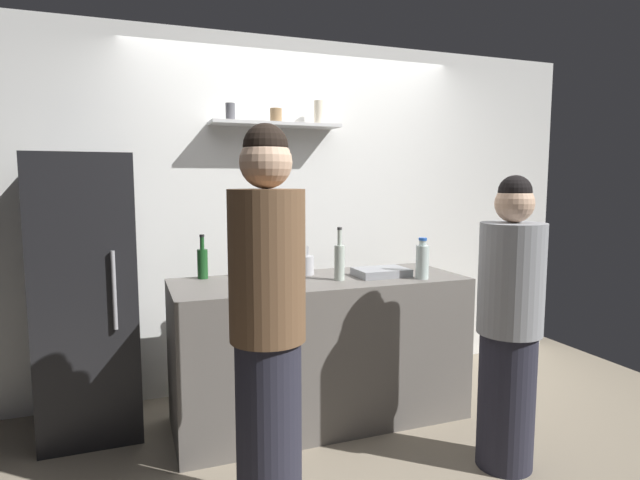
{
  "coord_description": "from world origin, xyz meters",
  "views": [
    {
      "loc": [
        -1.23,
        -2.56,
        1.56
      ],
      "look_at": [
        -0.09,
        0.5,
        1.18
      ],
      "focal_mm": 29.15,
      "sensor_mm": 36.0,
      "label": 1
    }
  ],
  "objects_px": {
    "refrigerator": "(88,296)",
    "baking_pan": "(381,272)",
    "person_brown_jacket": "(268,328)",
    "person_grey_hoodie": "(509,327)",
    "utensil_holder": "(306,265)",
    "water_bottle_plastic": "(422,261)",
    "wine_bottle_pale_glass": "(339,261)",
    "wine_bottle_amber_glass": "(259,260)",
    "wine_bottle_green_glass": "(203,262)"
  },
  "relations": [
    {
      "from": "wine_bottle_pale_glass",
      "to": "water_bottle_plastic",
      "type": "bearing_deg",
      "value": -15.34
    },
    {
      "from": "refrigerator",
      "to": "wine_bottle_pale_glass",
      "type": "xyz_separation_m",
      "value": [
        1.48,
        -0.43,
        0.2
      ]
    },
    {
      "from": "wine_bottle_green_glass",
      "to": "person_brown_jacket",
      "type": "bearing_deg",
      "value": -83.57
    },
    {
      "from": "refrigerator",
      "to": "person_brown_jacket",
      "type": "relative_size",
      "value": 0.95
    },
    {
      "from": "refrigerator",
      "to": "baking_pan",
      "type": "bearing_deg",
      "value": -12.39
    },
    {
      "from": "wine_bottle_pale_glass",
      "to": "utensil_holder",
      "type": "bearing_deg",
      "value": 117.51
    },
    {
      "from": "utensil_holder",
      "to": "person_grey_hoodie",
      "type": "height_order",
      "value": "person_grey_hoodie"
    },
    {
      "from": "wine_bottle_amber_glass",
      "to": "baking_pan",
      "type": "bearing_deg",
      "value": -17.71
    },
    {
      "from": "wine_bottle_amber_glass",
      "to": "water_bottle_plastic",
      "type": "bearing_deg",
      "value": -23.7
    },
    {
      "from": "utensil_holder",
      "to": "wine_bottle_pale_glass",
      "type": "distance_m",
      "value": 0.3
    },
    {
      "from": "utensil_holder",
      "to": "wine_bottle_green_glass",
      "type": "height_order",
      "value": "wine_bottle_green_glass"
    },
    {
      "from": "baking_pan",
      "to": "person_brown_jacket",
      "type": "bearing_deg",
      "value": -140.2
    },
    {
      "from": "baking_pan",
      "to": "utensil_holder",
      "type": "height_order",
      "value": "utensil_holder"
    },
    {
      "from": "person_grey_hoodie",
      "to": "utensil_holder",
      "type": "bearing_deg",
      "value": -82.46
    },
    {
      "from": "utensil_holder",
      "to": "wine_bottle_pale_glass",
      "type": "xyz_separation_m",
      "value": [
        0.14,
        -0.26,
        0.06
      ]
    },
    {
      "from": "wine_bottle_green_glass",
      "to": "person_brown_jacket",
      "type": "distance_m",
      "value": 1.15
    },
    {
      "from": "utensil_holder",
      "to": "water_bottle_plastic",
      "type": "xyz_separation_m",
      "value": [
        0.65,
        -0.4,
        0.05
      ]
    },
    {
      "from": "utensil_holder",
      "to": "baking_pan",
      "type": "bearing_deg",
      "value": -26.34
    },
    {
      "from": "person_grey_hoodie",
      "to": "baking_pan",
      "type": "bearing_deg",
      "value": -97.15
    },
    {
      "from": "utensil_holder",
      "to": "wine_bottle_pale_glass",
      "type": "height_order",
      "value": "wine_bottle_pale_glass"
    },
    {
      "from": "wine_bottle_amber_glass",
      "to": "person_brown_jacket",
      "type": "distance_m",
      "value": 1.1
    },
    {
      "from": "utensil_holder",
      "to": "water_bottle_plastic",
      "type": "height_order",
      "value": "water_bottle_plastic"
    },
    {
      "from": "refrigerator",
      "to": "baking_pan",
      "type": "distance_m",
      "value": 1.84
    },
    {
      "from": "baking_pan",
      "to": "person_brown_jacket",
      "type": "distance_m",
      "value": 1.28
    },
    {
      "from": "water_bottle_plastic",
      "to": "wine_bottle_green_glass",
      "type": "bearing_deg",
      "value": 159.32
    },
    {
      "from": "refrigerator",
      "to": "wine_bottle_amber_glass",
      "type": "relative_size",
      "value": 5.73
    },
    {
      "from": "baking_pan",
      "to": "wine_bottle_amber_glass",
      "type": "distance_m",
      "value": 0.8
    },
    {
      "from": "wine_bottle_green_glass",
      "to": "wine_bottle_amber_glass",
      "type": "relative_size",
      "value": 0.95
    },
    {
      "from": "refrigerator",
      "to": "utensil_holder",
      "type": "bearing_deg",
      "value": -7.28
    },
    {
      "from": "refrigerator",
      "to": "utensil_holder",
      "type": "xyz_separation_m",
      "value": [
        1.35,
        -0.17,
        0.14
      ]
    },
    {
      "from": "utensil_holder",
      "to": "wine_bottle_green_glass",
      "type": "bearing_deg",
      "value": 171.9
    },
    {
      "from": "baking_pan",
      "to": "wine_bottle_pale_glass",
      "type": "bearing_deg",
      "value": -173.13
    },
    {
      "from": "wine_bottle_green_glass",
      "to": "person_grey_hoodie",
      "type": "bearing_deg",
      "value": -38.6
    },
    {
      "from": "wine_bottle_amber_glass",
      "to": "person_grey_hoodie",
      "type": "distance_m",
      "value": 1.56
    },
    {
      "from": "person_brown_jacket",
      "to": "baking_pan",
      "type": "bearing_deg",
      "value": 76.67
    },
    {
      "from": "person_brown_jacket",
      "to": "utensil_holder",
      "type": "bearing_deg",
      "value": 99.68
    },
    {
      "from": "baking_pan",
      "to": "utensil_holder",
      "type": "relative_size",
      "value": 1.52
    },
    {
      "from": "wine_bottle_green_glass",
      "to": "water_bottle_plastic",
      "type": "xyz_separation_m",
      "value": [
        1.31,
        -0.5,
        0.01
      ]
    },
    {
      "from": "baking_pan",
      "to": "wine_bottle_amber_glass",
      "type": "height_order",
      "value": "wine_bottle_amber_glass"
    },
    {
      "from": "person_grey_hoodie",
      "to": "person_brown_jacket",
      "type": "distance_m",
      "value": 1.33
    },
    {
      "from": "wine_bottle_pale_glass",
      "to": "refrigerator",
      "type": "bearing_deg",
      "value": 163.73
    },
    {
      "from": "wine_bottle_pale_glass",
      "to": "person_brown_jacket",
      "type": "height_order",
      "value": "person_brown_jacket"
    },
    {
      "from": "baking_pan",
      "to": "wine_bottle_pale_glass",
      "type": "height_order",
      "value": "wine_bottle_pale_glass"
    },
    {
      "from": "person_grey_hoodie",
      "to": "wine_bottle_green_glass",
      "type": "bearing_deg",
      "value": -67.52
    },
    {
      "from": "wine_bottle_green_glass",
      "to": "wine_bottle_amber_glass",
      "type": "height_order",
      "value": "wine_bottle_amber_glass"
    },
    {
      "from": "wine_bottle_green_glass",
      "to": "wine_bottle_amber_glass",
      "type": "distance_m",
      "value": 0.36
    },
    {
      "from": "wine_bottle_amber_glass",
      "to": "wine_bottle_pale_glass",
      "type": "xyz_separation_m",
      "value": [
        0.45,
        -0.28,
        0.01
      ]
    },
    {
      "from": "wine_bottle_amber_glass",
      "to": "water_bottle_plastic",
      "type": "relative_size",
      "value": 1.14
    },
    {
      "from": "wine_bottle_amber_glass",
      "to": "wine_bottle_pale_glass",
      "type": "distance_m",
      "value": 0.53
    },
    {
      "from": "baking_pan",
      "to": "wine_bottle_pale_glass",
      "type": "xyz_separation_m",
      "value": [
        -0.31,
        -0.04,
        0.1
      ]
    }
  ]
}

